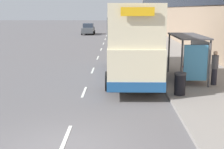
{
  "coord_description": "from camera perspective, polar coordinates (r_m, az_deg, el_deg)",
  "views": [
    {
      "loc": [
        1.63,
        -8.51,
        4.04
      ],
      "look_at": [
        1.15,
        21.49,
        -2.25
      ],
      "focal_mm": 50.0,
      "sensor_mm": 36.0,
      "label": 1
    }
  ],
  "objects": [
    {
      "name": "pedestrian_at_shelter",
      "position": [
        19.99,
        15.25,
        2.67
      ],
      "size": [
        0.33,
        0.33,
        1.68
      ],
      "color": "#23232D",
      "rests_on": "ground_plane"
    },
    {
      "name": "lane_mark_7",
      "position": [
        48.84,
        -1.0,
        7.1
      ],
      "size": [
        0.12,
        2.0,
        0.01
      ],
      "color": "silver",
      "rests_on": "ground_plane"
    },
    {
      "name": "lane_mark_0",
      "position": [
        10.33,
        -8.39,
        -11.28
      ],
      "size": [
        0.12,
        2.0,
        0.01
      ],
      "color": "silver",
      "rests_on": "ground_plane"
    },
    {
      "name": "bus_shelter",
      "position": [
        17.82,
        14.41,
        4.49
      ],
      "size": [
        1.6,
        4.2,
        2.48
      ],
      "color": "#4C4C51",
      "rests_on": "ground_plane"
    },
    {
      "name": "lane_mark_6",
      "position": [
        43.25,
        -1.25,
        6.48
      ],
      "size": [
        0.12,
        2.0,
        0.01
      ],
      "color": "silver",
      "rests_on": "ground_plane"
    },
    {
      "name": "pavement",
      "position": [
        47.43,
        6.87,
        6.95
      ],
      "size": [
        5.0,
        93.0,
        0.14
      ],
      "color": "gray",
      "rests_on": "ground_plane"
    },
    {
      "name": "lane_mark_3",
      "position": [
        26.56,
        -2.61,
        3.09
      ],
      "size": [
        0.12,
        2.0,
        0.01
      ],
      "color": "silver",
      "rests_on": "ground_plane"
    },
    {
      "name": "double_decker_bus_near",
      "position": [
        18.78,
        3.52,
        6.45
      ],
      "size": [
        2.85,
        11.17,
        4.3
      ],
      "color": "beige",
      "rests_on": "ground_plane"
    },
    {
      "name": "lane_mark_1",
      "position": [
        15.6,
        -5.11,
        -3.2
      ],
      "size": [
        0.12,
        2.0,
        0.01
      ],
      "color": "silver",
      "rests_on": "ground_plane"
    },
    {
      "name": "ground_plane",
      "position": [
        9.56,
        -9.23,
        -13.33
      ],
      "size": [
        220.0,
        220.0,
        0.0
      ],
      "primitive_type": "plane",
      "color": "#5B595B"
    },
    {
      "name": "car_0",
      "position": [
        51.75,
        -4.36,
        8.31
      ],
      "size": [
        2.04,
        4.28,
        1.81
      ],
      "rotation": [
        0.0,
        0.0,
        3.14
      ],
      "color": "#4C5156",
      "rests_on": "ground_plane"
    },
    {
      "name": "lane_mark_4",
      "position": [
        32.11,
        -2.0,
        4.61
      ],
      "size": [
        0.12,
        2.0,
        0.01
      ],
      "color": "silver",
      "rests_on": "ground_plane"
    },
    {
      "name": "lane_mark_2",
      "position": [
        21.05,
        -3.53,
        0.76
      ],
      "size": [
        0.12,
        2.0,
        0.01
      ],
      "color": "silver",
      "rests_on": "ground_plane"
    },
    {
      "name": "litter_bin",
      "position": [
        14.75,
        12.32,
        -1.65
      ],
      "size": [
        0.55,
        0.55,
        1.05
      ],
      "color": "black",
      "rests_on": "ground_plane"
    },
    {
      "name": "pedestrian_1",
      "position": [
        17.12,
        18.26,
        1.21
      ],
      "size": [
        0.36,
        0.36,
        1.8
      ],
      "color": "#23232D",
      "rests_on": "ground_plane"
    },
    {
      "name": "lane_mark_5",
      "position": [
        37.67,
        -1.57,
        5.69
      ],
      "size": [
        0.12,
        2.0,
        0.01
      ],
      "color": "silver",
      "rests_on": "ground_plane"
    }
  ]
}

